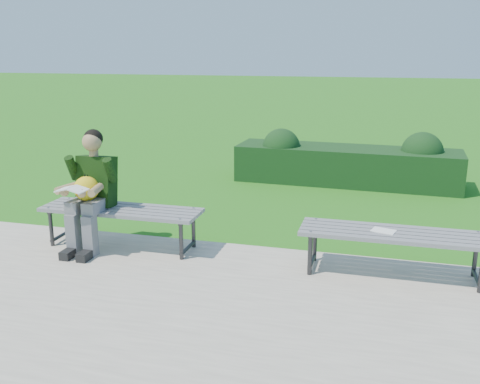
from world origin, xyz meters
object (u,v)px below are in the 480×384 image
at_px(bench_left, 121,213).
at_px(seated_boy, 90,187).
at_px(hedge, 348,162).
at_px(paper_sheet, 384,231).
at_px(bench_right, 394,237).

height_order(bench_left, seated_boy, seated_boy).
bearing_deg(bench_left, seated_boy, -161.83).
distance_m(hedge, seated_boy, 4.61).
xyz_separation_m(bench_left, paper_sheet, (2.82, -0.04, 0.06)).
height_order(bench_left, bench_right, same).
xyz_separation_m(bench_left, seated_boy, (-0.30, -0.10, 0.30)).
height_order(bench_left, paper_sheet, bench_left).
bearing_deg(bench_right, seated_boy, -179.02).
bearing_deg(hedge, bench_right, -79.57).
bearing_deg(hedge, paper_sheet, -81.04).
height_order(hedge, seated_boy, seated_boy).
bearing_deg(paper_sheet, bench_left, 179.13).
relative_size(bench_right, seated_boy, 1.37).
bearing_deg(bench_right, paper_sheet, -180.00).
bearing_deg(bench_right, bench_left, 179.16).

